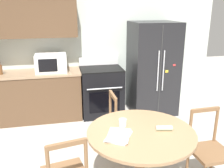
{
  "coord_description": "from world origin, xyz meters",
  "views": [
    {
      "loc": [
        -0.55,
        -2.23,
        2.04
      ],
      "look_at": [
        0.18,
        1.15,
        0.95
      ],
      "focal_mm": 40.0,
      "sensor_mm": 36.0,
      "label": 1
    }
  ],
  "objects_px": {
    "oven_range": "(101,91)",
    "counter_bottle": "(0,69)",
    "candle_glass": "(123,123)",
    "microwave": "(51,63)",
    "dining_chair_far": "(124,124)",
    "dining_chair_right": "(209,151)",
    "refrigerator": "(153,68)"
  },
  "relations": [
    {
      "from": "counter_bottle",
      "to": "refrigerator",
      "type": "bearing_deg",
      "value": -1.08
    },
    {
      "from": "refrigerator",
      "to": "dining_chair_far",
      "type": "bearing_deg",
      "value": -124.47
    },
    {
      "from": "candle_glass",
      "to": "counter_bottle",
      "type": "bearing_deg",
      "value": 128.7
    },
    {
      "from": "refrigerator",
      "to": "oven_range",
      "type": "distance_m",
      "value": 1.08
    },
    {
      "from": "oven_range",
      "to": "dining_chair_right",
      "type": "relative_size",
      "value": 1.2
    },
    {
      "from": "microwave",
      "to": "counter_bottle",
      "type": "bearing_deg",
      "value": -178.82
    },
    {
      "from": "oven_range",
      "to": "microwave",
      "type": "relative_size",
      "value": 1.98
    },
    {
      "from": "microwave",
      "to": "dining_chair_far",
      "type": "relative_size",
      "value": 0.6
    },
    {
      "from": "dining_chair_far",
      "to": "candle_glass",
      "type": "relative_size",
      "value": 10.67
    },
    {
      "from": "oven_range",
      "to": "dining_chair_far",
      "type": "height_order",
      "value": "oven_range"
    },
    {
      "from": "microwave",
      "to": "dining_chair_far",
      "type": "height_order",
      "value": "microwave"
    },
    {
      "from": "refrigerator",
      "to": "microwave",
      "type": "distance_m",
      "value": 1.92
    },
    {
      "from": "counter_bottle",
      "to": "microwave",
      "type": "bearing_deg",
      "value": 1.18
    },
    {
      "from": "refrigerator",
      "to": "microwave",
      "type": "bearing_deg",
      "value": 177.9
    },
    {
      "from": "microwave",
      "to": "dining_chair_right",
      "type": "bearing_deg",
      "value": -51.87
    },
    {
      "from": "dining_chair_right",
      "to": "candle_glass",
      "type": "distance_m",
      "value": 1.07
    },
    {
      "from": "dining_chair_far",
      "to": "refrigerator",
      "type": "bearing_deg",
      "value": 144.84
    },
    {
      "from": "dining_chair_right",
      "to": "candle_glass",
      "type": "relative_size",
      "value": 10.67
    },
    {
      "from": "counter_bottle",
      "to": "candle_glass",
      "type": "relative_size",
      "value": 2.85
    },
    {
      "from": "dining_chair_right",
      "to": "dining_chair_far",
      "type": "bearing_deg",
      "value": -48.8
    },
    {
      "from": "microwave",
      "to": "dining_chair_right",
      "type": "height_order",
      "value": "microwave"
    },
    {
      "from": "oven_range",
      "to": "candle_glass",
      "type": "distance_m",
      "value": 2.1
    },
    {
      "from": "dining_chair_far",
      "to": "counter_bottle",
      "type": "bearing_deg",
      "value": -127.79
    },
    {
      "from": "counter_bottle",
      "to": "dining_chair_far",
      "type": "bearing_deg",
      "value": -37.09
    },
    {
      "from": "oven_range",
      "to": "dining_chair_right",
      "type": "xyz_separation_m",
      "value": [
        0.87,
        -2.26,
        -0.03
      ]
    },
    {
      "from": "oven_range",
      "to": "counter_bottle",
      "type": "relative_size",
      "value": 4.49
    },
    {
      "from": "refrigerator",
      "to": "dining_chair_right",
      "type": "xyz_separation_m",
      "value": [
        -0.13,
        -2.2,
        -0.45
      ]
    },
    {
      "from": "dining_chair_right",
      "to": "candle_glass",
      "type": "height_order",
      "value": "dining_chair_right"
    },
    {
      "from": "oven_range",
      "to": "dining_chair_right",
      "type": "height_order",
      "value": "oven_range"
    },
    {
      "from": "oven_range",
      "to": "dining_chair_far",
      "type": "distance_m",
      "value": 1.41
    },
    {
      "from": "refrigerator",
      "to": "dining_chair_far",
      "type": "height_order",
      "value": "refrigerator"
    },
    {
      "from": "microwave",
      "to": "counter_bottle",
      "type": "height_order",
      "value": "microwave"
    }
  ]
}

